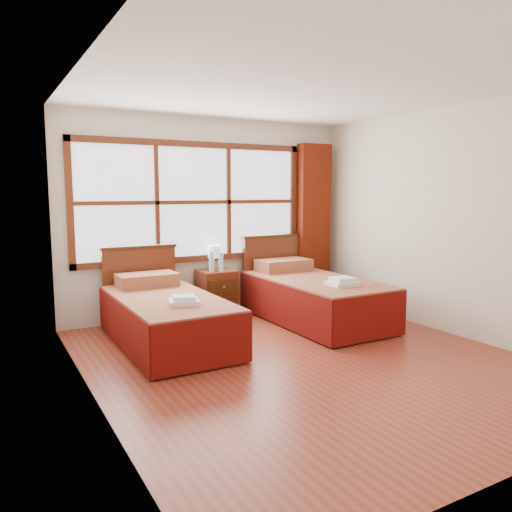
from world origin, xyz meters
TOP-DOWN VIEW (x-y plane):
  - floor at (0.00, 0.00)m, footprint 4.50×4.50m
  - ceiling at (0.00, 0.00)m, footprint 4.50×4.50m
  - wall_back at (0.00, 2.25)m, footprint 4.00×0.00m
  - wall_left at (-2.00, 0.00)m, footprint 0.00×4.50m
  - wall_right at (2.00, 0.00)m, footprint 0.00×4.50m
  - window at (-0.25, 2.21)m, footprint 3.16×0.06m
  - curtain at (1.60, 2.11)m, footprint 0.50×0.16m
  - bed_left at (-1.01, 1.20)m, footprint 1.01×2.03m
  - bed_right at (0.93, 1.20)m, footprint 1.06×2.08m
  - nightstand at (-0.04, 1.99)m, footprint 0.46×0.45m
  - towels_left at (-0.98, 0.72)m, footprint 0.35×0.33m
  - towels_right at (0.94, 0.62)m, footprint 0.33×0.29m
  - lamp at (-0.02, 2.10)m, footprint 0.16×0.16m
  - bottle_near at (-0.12, 1.96)m, footprint 0.07×0.07m
  - bottle_far at (-0.01, 1.91)m, footprint 0.06×0.06m

SIDE VIEW (x-z plane):
  - floor at x=0.00m, z-range 0.00..0.00m
  - bed_left at x=-1.01m, z-range -0.19..0.79m
  - nightstand at x=-0.04m, z-range 0.00..0.61m
  - bed_right at x=0.93m, z-range -0.20..0.83m
  - towels_left at x=-0.98m, z-range 0.52..0.60m
  - towels_right at x=0.94m, z-range 0.54..0.64m
  - bottle_far at x=-0.01m, z-range 0.60..0.84m
  - bottle_near at x=-0.12m, z-range 0.60..0.85m
  - lamp at x=-0.02m, z-range 0.68..1.00m
  - curtain at x=1.60m, z-range 0.02..2.32m
  - wall_back at x=0.00m, z-range -0.70..3.30m
  - wall_left at x=-2.00m, z-range -0.95..3.55m
  - wall_right at x=2.00m, z-range -0.95..3.55m
  - window at x=-0.25m, z-range 0.72..2.28m
  - ceiling at x=0.00m, z-range 2.60..2.60m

